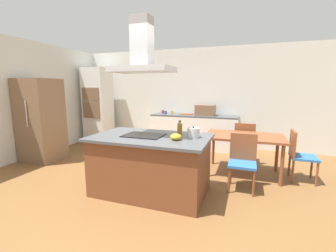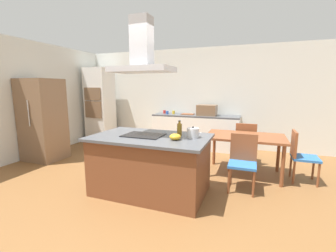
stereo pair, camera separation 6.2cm
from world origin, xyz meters
The scene contains 21 objects.
ground centered at (0.00, 1.50, 0.00)m, with size 16.00×16.00×0.00m, color brown.
wall_back centered at (0.00, 3.25, 1.35)m, with size 7.20×0.10×2.70m, color silver.
wall_left centered at (-3.45, 1.00, 1.35)m, with size 0.10×8.80×2.70m, color silver.
kitchen_island centered at (0.00, 0.00, 0.45)m, with size 1.79×1.09×0.90m.
cooktop centered at (-0.11, 0.00, 0.91)m, with size 0.60×0.44×0.01m, color black.
tea_kettle centered at (0.64, 0.13, 0.97)m, with size 0.23×0.18×0.17m.
olive_oil_bottle centered at (0.41, 0.19, 1.00)m, with size 0.07×0.07×0.23m.
mixing_bowl centered at (0.44, -0.11, 0.94)m, with size 0.16×0.16×0.09m, color gold.
back_counter centered at (0.01, 2.88, 0.45)m, with size 2.31×0.62×0.90m.
countertop_microwave centered at (0.31, 2.88, 1.04)m, with size 0.50×0.38×0.28m, color brown.
coffee_mug_red centered at (-0.92, 2.95, 0.95)m, with size 0.08×0.08×0.09m, color red.
coffee_mug_blue centered at (-0.78, 2.80, 0.95)m, with size 0.08×0.08×0.09m, color #2D56B2.
coffee_mug_yellow centered at (-0.64, 2.93, 0.95)m, with size 0.08×0.08×0.09m, color gold.
cutting_board centered at (-0.22, 2.93, 0.91)m, with size 0.34×0.24×0.02m, color brown.
wall_oven_stack centered at (-2.90, 2.65, 1.10)m, with size 0.70×0.66×2.20m.
refrigerator centered at (-2.98, 0.68, 0.91)m, with size 0.80×0.73×1.82m.
dining_table centered at (1.34, 1.29, 0.67)m, with size 1.40×0.90×0.75m.
chair_facing_back_wall centered at (1.34, 1.96, 0.51)m, with size 0.42×0.42×0.89m.
chair_at_right_end centered at (2.26, 1.29, 0.51)m, with size 0.42×0.42×0.89m.
chair_facing_island centered at (1.34, 0.63, 0.51)m, with size 0.42×0.42×0.89m.
range_hood centered at (-0.11, 0.00, 2.10)m, with size 0.90×0.55×0.78m.
Camera 2 is at (1.44, -3.07, 1.63)m, focal length 24.24 mm.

